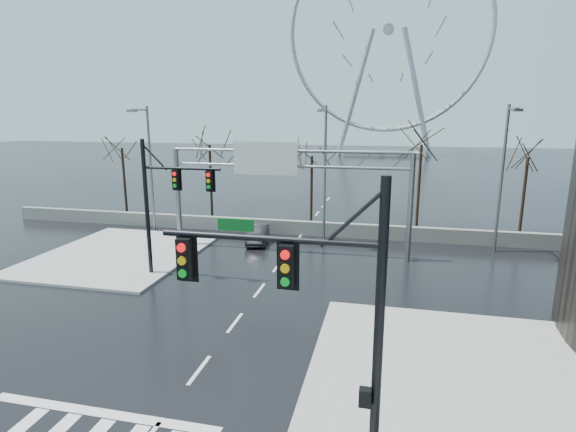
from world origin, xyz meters
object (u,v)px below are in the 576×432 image
(signal_mast_near, at_px, (322,304))
(ferris_wheel, at_px, (388,38))
(signal_mast_far, at_px, (164,196))
(sign_gantry, at_px, (282,178))
(car, at_px, (258,234))

(signal_mast_near, bearing_deg, ferris_wheel, 90.08)
(signal_mast_near, relative_size, signal_mast_far, 1.00)
(signal_mast_near, relative_size, ferris_wheel, 0.16)
(signal_mast_near, distance_m, ferris_wheel, 101.29)
(signal_mast_far, bearing_deg, sign_gantry, 47.53)
(ferris_wheel, bearing_deg, signal_mast_near, -89.92)
(ferris_wheel, distance_m, car, 82.42)
(ferris_wheel, height_order, car, ferris_wheel)
(signal_mast_far, bearing_deg, ferris_wheel, 82.80)
(ferris_wheel, bearing_deg, signal_mast_far, -97.20)
(signal_mast_near, xyz_separation_m, car, (-7.87, 21.04, -4.22))
(signal_mast_near, height_order, sign_gantry, signal_mast_near)
(signal_mast_far, bearing_deg, signal_mast_near, -49.74)
(sign_gantry, bearing_deg, signal_mast_near, -73.81)
(sign_gantry, distance_m, ferris_wheel, 82.91)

